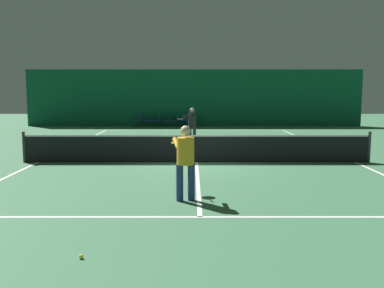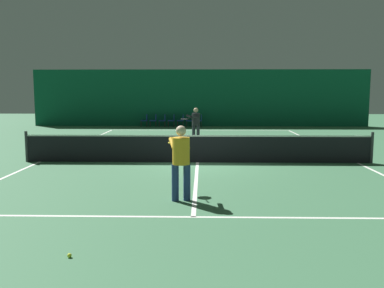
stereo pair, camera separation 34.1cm
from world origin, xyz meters
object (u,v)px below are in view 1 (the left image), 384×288
at_px(courtside_chair_1, 147,120).
at_px(courtside_chair_3, 165,120).
at_px(courtside_chair_5, 183,120).
at_px(courtside_chair_6, 192,120).
at_px(tennis_ball, 80,257).
at_px(player_near, 184,157).
at_px(courtside_chair_2, 156,120).
at_px(courtside_chair_4, 174,120).
at_px(tennis_net, 195,148).
at_px(player_far, 190,122).
at_px(courtside_chair_0, 138,120).

xyz_separation_m(courtside_chair_1, courtside_chair_3, (1.24, 0.00, 0.00)).
relative_size(courtside_chair_5, courtside_chair_6, 1.00).
height_order(courtside_chair_1, tennis_ball, courtside_chair_1).
bearing_deg(courtside_chair_3, player_near, 4.64).
bearing_deg(courtside_chair_2, courtside_chair_4, 90.00).
xyz_separation_m(courtside_chair_1, courtside_chair_6, (3.10, 0.00, 0.00)).
bearing_deg(tennis_ball, courtside_chair_2, 91.77).
xyz_separation_m(tennis_net, tennis_ball, (-1.81, -8.50, -0.48)).
distance_m(player_near, courtside_chair_1, 19.68).
distance_m(player_near, courtside_chair_2, 19.60).
height_order(player_far, tennis_ball, player_far).
bearing_deg(courtside_chair_1, player_far, 18.98).
relative_size(player_near, player_far, 1.04).
distance_m(player_far, courtside_chair_4, 8.68).
distance_m(courtside_chair_0, courtside_chair_1, 0.62).
bearing_deg(tennis_net, courtside_chair_0, 104.63).
relative_size(courtside_chair_3, tennis_ball, 12.73).
bearing_deg(courtside_chair_5, courtside_chair_3, -90.00).
bearing_deg(courtside_chair_3, courtside_chair_0, -90.00).
distance_m(courtside_chair_2, courtside_chair_3, 0.62).
height_order(courtside_chair_1, courtside_chair_3, same).
bearing_deg(player_far, courtside_chair_0, -124.70).
relative_size(player_near, courtside_chair_5, 2.03).
bearing_deg(tennis_ball, tennis_net, 78.00).
xyz_separation_m(courtside_chair_5, tennis_ball, (-1.15, -22.87, -0.45)).
bearing_deg(courtside_chair_2, tennis_net, 9.92).
xyz_separation_m(courtside_chair_1, courtside_chair_2, (0.62, 0.00, 0.00)).
height_order(courtside_chair_2, tennis_ball, courtside_chair_2).
bearing_deg(courtside_chair_4, courtside_chair_0, -90.00).
height_order(courtside_chair_2, courtside_chair_5, same).
relative_size(courtside_chair_6, tennis_ball, 12.73).
height_order(player_near, courtside_chair_5, player_near).
relative_size(courtside_chair_0, tennis_ball, 12.73).
xyz_separation_m(player_near, courtside_chair_5, (-0.34, 19.47, -0.51)).
distance_m(courtside_chair_2, courtside_chair_4, 1.24).
bearing_deg(courtside_chair_4, player_near, 2.83).
xyz_separation_m(player_near, courtside_chair_0, (-3.44, 19.47, -0.51)).
height_order(courtside_chair_3, courtside_chair_6, same).
bearing_deg(player_far, courtside_chair_4, -139.99).
relative_size(player_near, courtside_chair_6, 2.03).
distance_m(courtside_chair_1, courtside_chair_6, 3.10).
bearing_deg(courtside_chair_4, courtside_chair_6, 90.00).
xyz_separation_m(tennis_net, courtside_chair_5, (-0.66, 14.37, -0.03)).
xyz_separation_m(player_near, courtside_chair_6, (0.28, 19.47, -0.51)).
height_order(courtside_chair_4, tennis_ball, courtside_chair_4).
xyz_separation_m(courtside_chair_6, tennis_ball, (-1.77, -22.87, -0.45)).
distance_m(player_far, courtside_chair_1, 9.11).
xyz_separation_m(courtside_chair_1, tennis_ball, (1.33, -22.87, -0.45)).
relative_size(player_near, courtside_chair_0, 2.03).
bearing_deg(tennis_ball, courtside_chair_6, 85.57).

